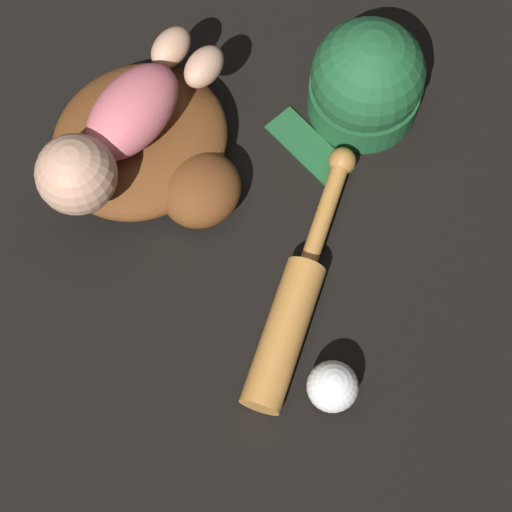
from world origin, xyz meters
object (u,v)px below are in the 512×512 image
baseball_glove (152,149)px  baby_figure (117,132)px  baseball_bat (294,303)px  baseball (333,387)px  baseball_cap (366,81)px

baseball_glove → baby_figure: 0.10m
baseball_glove → baseball_bat: (0.15, 0.29, -0.01)m
baseball → baby_figure: bearing=-116.3°
baby_figure → baseball_bat: (0.11, 0.32, -0.10)m
baseball_cap → baseball_glove: bearing=-50.6°
baby_figure → baseball: 0.48m
baby_figure → baseball_cap: 0.40m
baseball_glove → baseball_bat: baseball_glove is taller
baseball_glove → baseball: 0.46m
baseball_bat → baseball_cap: size_ratio=1.70×
baseball_glove → baseball: baseball_glove is taller
baseball_bat → baseball_cap: baseball_cap is taller
baseball_bat → baseball_cap: 0.37m
baseball_glove → baby_figure: bearing=-40.1°
baseball_glove → baseball_cap: size_ratio=1.45×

